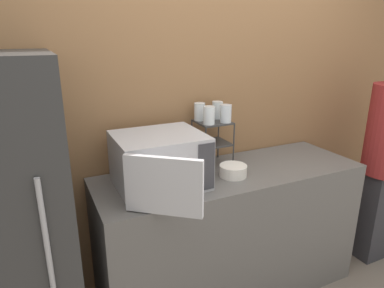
{
  "coord_description": "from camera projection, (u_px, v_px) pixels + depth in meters",
  "views": [
    {
      "loc": [
        -1.14,
        -1.48,
        1.8
      ],
      "look_at": [
        -0.28,
        0.34,
        1.15
      ],
      "focal_mm": 32.0,
      "sensor_mm": 36.0,
      "label": 1
    }
  ],
  "objects": [
    {
      "name": "wall_back",
      "position": [
        208.0,
        106.0,
        2.45
      ],
      "size": [
        8.0,
        0.06,
        2.6
      ],
      "color": "olive",
      "rests_on": "ground_plane"
    },
    {
      "name": "counter",
      "position": [
        229.0,
        232.0,
        2.41
      ],
      "size": [
        1.81,
        0.61,
        0.93
      ],
      "color": "#595654",
      "rests_on": "ground_plane"
    },
    {
      "name": "microwave",
      "position": [
        160.0,
        161.0,
        2.0
      ],
      "size": [
        0.53,
        0.71,
        0.32
      ],
      "color": "#ADADB2",
      "rests_on": "counter"
    },
    {
      "name": "dish_rack",
      "position": [
        213.0,
        134.0,
        2.33
      ],
      "size": [
        0.22,
        0.22,
        0.31
      ],
      "color": "#333333",
      "rests_on": "counter"
    },
    {
      "name": "glass_front_left",
      "position": [
        209.0,
        115.0,
        2.2
      ],
      "size": [
        0.07,
        0.07,
        0.12
      ],
      "color": "silver",
      "rests_on": "dish_rack"
    },
    {
      "name": "glass_back_right",
      "position": [
        217.0,
        110.0,
        2.36
      ],
      "size": [
        0.07,
        0.07,
        0.12
      ],
      "color": "silver",
      "rests_on": "dish_rack"
    },
    {
      "name": "glass_front_right",
      "position": [
        226.0,
        114.0,
        2.25
      ],
      "size": [
        0.07,
        0.07,
        0.12
      ],
      "color": "silver",
      "rests_on": "dish_rack"
    },
    {
      "name": "glass_back_left",
      "position": [
        200.0,
        112.0,
        2.31
      ],
      "size": [
        0.07,
        0.07,
        0.12
      ],
      "color": "silver",
      "rests_on": "dish_rack"
    },
    {
      "name": "bowl",
      "position": [
        233.0,
        171.0,
        2.18
      ],
      "size": [
        0.18,
        0.18,
        0.07
      ],
      "color": "silver",
      "rests_on": "counter"
    },
    {
      "name": "refrigerator",
      "position": [
        2.0,
        230.0,
        1.71
      ],
      "size": [
        0.66,
        0.7,
        1.72
      ],
      "color": "#2D2D2D",
      "rests_on": "ground_plane"
    }
  ]
}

